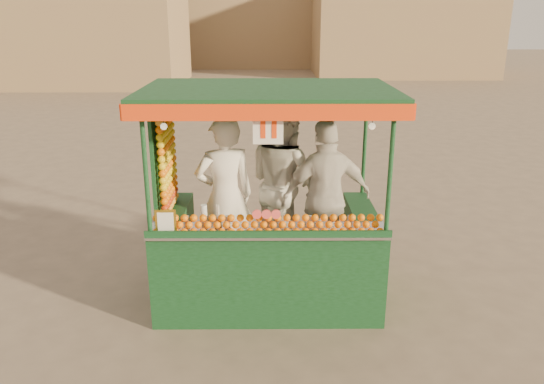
{
  "coord_description": "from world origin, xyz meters",
  "views": [
    {
      "loc": [
        0.0,
        -5.47,
        3.11
      ],
      "look_at": [
        0.04,
        -0.01,
        1.29
      ],
      "focal_mm": 35.38,
      "sensor_mm": 36.0,
      "label": 1
    }
  ],
  "objects_px": {
    "vendor_left": "(225,196)",
    "vendor_right": "(326,198)",
    "juice_cart": "(262,237)",
    "vendor_middle": "(284,183)"
  },
  "relations": [
    {
      "from": "juice_cart",
      "to": "vendor_left",
      "type": "distance_m",
      "value": 0.61
    },
    {
      "from": "vendor_left",
      "to": "vendor_right",
      "type": "bearing_deg",
      "value": 163.0
    },
    {
      "from": "vendor_right",
      "to": "vendor_left",
      "type": "bearing_deg",
      "value": -12.64
    },
    {
      "from": "juice_cart",
      "to": "vendor_left",
      "type": "xyz_separation_m",
      "value": [
        -0.42,
        0.19,
        0.41
      ]
    },
    {
      "from": "vendor_middle",
      "to": "vendor_right",
      "type": "bearing_deg",
      "value": -158.07
    },
    {
      "from": "vendor_left",
      "to": "vendor_right",
      "type": "relative_size",
      "value": 1.02
    },
    {
      "from": "vendor_left",
      "to": "vendor_right",
      "type": "distance_m",
      "value": 1.13
    },
    {
      "from": "juice_cart",
      "to": "vendor_left",
      "type": "height_order",
      "value": "juice_cart"
    },
    {
      "from": "juice_cart",
      "to": "vendor_right",
      "type": "bearing_deg",
      "value": 15.82
    },
    {
      "from": "vendor_middle",
      "to": "vendor_right",
      "type": "relative_size",
      "value": 1.09
    }
  ]
}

